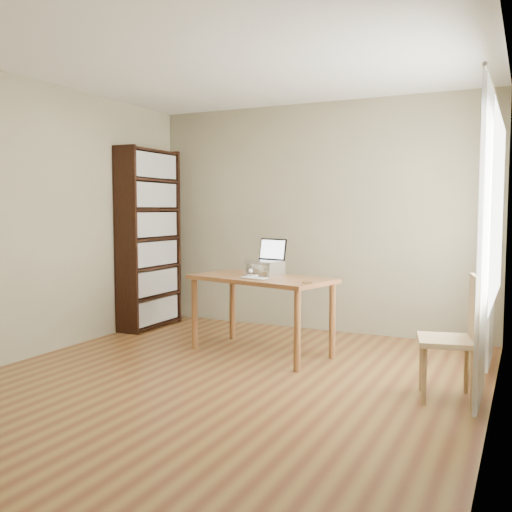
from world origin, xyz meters
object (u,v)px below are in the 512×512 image
at_px(keyboard, 254,278).
at_px(chair, 457,334).
at_px(cat, 264,269).
at_px(laptop, 267,256).
at_px(bookshelf, 149,239).
at_px(desk, 261,287).

relative_size(keyboard, chair, 0.30).
bearing_deg(cat, laptop, 63.80).
relative_size(cat, chair, 0.51).
height_order(laptop, chair, laptop).
xyz_separation_m(bookshelf, keyboard, (1.76, -0.80, -0.29)).
bearing_deg(laptop, bookshelf, 179.43).
xyz_separation_m(desk, cat, (-0.02, 0.11, 0.16)).
xyz_separation_m(cat, chair, (1.88, -0.73, -0.31)).
relative_size(bookshelf, keyboard, 7.50).
bearing_deg(keyboard, chair, -4.16).
xyz_separation_m(laptop, chair, (1.86, -0.75, -0.44)).
height_order(bookshelf, desk, bookshelf).
relative_size(laptop, keyboard, 1.29).
distance_m(cat, chair, 2.04).
height_order(laptop, cat, laptop).
height_order(laptop, keyboard, laptop).
height_order(bookshelf, chair, bookshelf).
xyz_separation_m(bookshelf, chair, (3.59, -1.20, -0.55)).
relative_size(laptop, cat, 0.77).
xyz_separation_m(bookshelf, desk, (1.73, -0.58, -0.40)).
height_order(keyboard, cat, cat).
bearing_deg(keyboard, laptop, 103.55).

